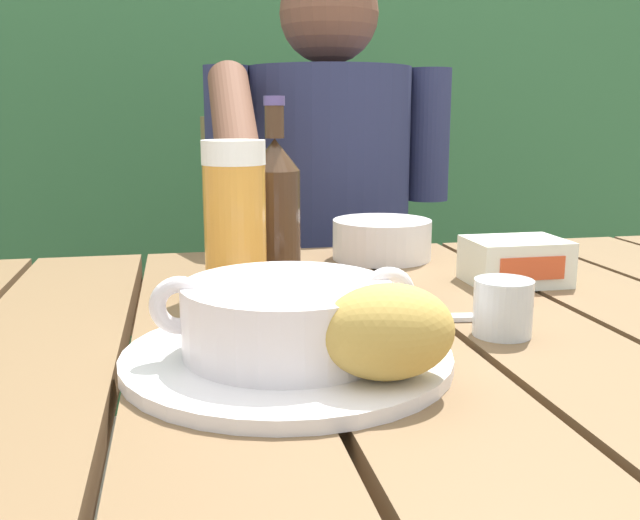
{
  "coord_description": "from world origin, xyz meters",
  "views": [
    {
      "loc": [
        -0.19,
        -0.7,
        0.94
      ],
      "look_at": [
        -0.05,
        -0.02,
        0.79
      ],
      "focal_mm": 39.73,
      "sensor_mm": 36.0,
      "label": 1
    }
  ],
  "objects_px": {
    "bread_roll": "(388,332)",
    "butter_tub": "(515,261)",
    "beer_bottle": "(275,205)",
    "diner_bowl": "(382,239)",
    "chair_near_diner": "(314,319)",
    "serving_plate": "(287,357)",
    "beer_glass": "(235,218)",
    "water_glass_small": "(503,307)",
    "table_knife": "(400,318)",
    "person_eating": "(331,223)",
    "soup_bowl": "(287,315)"
  },
  "relations": [
    {
      "from": "bread_roll",
      "to": "beer_bottle",
      "type": "bearing_deg",
      "value": 94.29
    },
    {
      "from": "chair_near_diner",
      "to": "butter_tub",
      "type": "bearing_deg",
      "value": -80.28
    },
    {
      "from": "beer_glass",
      "to": "table_knife",
      "type": "xyz_separation_m",
      "value": [
        0.16,
        -0.15,
        -0.09
      ]
    },
    {
      "from": "chair_near_diner",
      "to": "beer_glass",
      "type": "distance_m",
      "value": 0.82
    },
    {
      "from": "water_glass_small",
      "to": "serving_plate",
      "type": "bearing_deg",
      "value": -169.65
    },
    {
      "from": "beer_bottle",
      "to": "serving_plate",
      "type": "bearing_deg",
      "value": -96.26
    },
    {
      "from": "chair_near_diner",
      "to": "butter_tub",
      "type": "relative_size",
      "value": 7.67
    },
    {
      "from": "serving_plate",
      "to": "water_glass_small",
      "type": "bearing_deg",
      "value": 10.35
    },
    {
      "from": "soup_bowl",
      "to": "beer_glass",
      "type": "height_order",
      "value": "beer_glass"
    },
    {
      "from": "person_eating",
      "to": "beer_glass",
      "type": "distance_m",
      "value": 0.56
    },
    {
      "from": "serving_plate",
      "to": "butter_tub",
      "type": "distance_m",
      "value": 0.41
    },
    {
      "from": "person_eating",
      "to": "table_knife",
      "type": "distance_m",
      "value": 0.67
    },
    {
      "from": "bread_roll",
      "to": "water_glass_small",
      "type": "bearing_deg",
      "value": 37.62
    },
    {
      "from": "chair_near_diner",
      "to": "water_glass_small",
      "type": "distance_m",
      "value": 0.96
    },
    {
      "from": "chair_near_diner",
      "to": "water_glass_small",
      "type": "height_order",
      "value": "chair_near_diner"
    },
    {
      "from": "table_knife",
      "to": "person_eating",
      "type": "bearing_deg",
      "value": 84.02
    },
    {
      "from": "bread_roll",
      "to": "chair_near_diner",
      "type": "bearing_deg",
      "value": 82.24
    },
    {
      "from": "bread_roll",
      "to": "beer_bottle",
      "type": "height_order",
      "value": "beer_bottle"
    },
    {
      "from": "beer_glass",
      "to": "water_glass_small",
      "type": "distance_m",
      "value": 0.33
    },
    {
      "from": "butter_tub",
      "to": "chair_near_diner",
      "type": "bearing_deg",
      "value": 99.72
    },
    {
      "from": "water_glass_small",
      "to": "table_knife",
      "type": "height_order",
      "value": "water_glass_small"
    },
    {
      "from": "beer_glass",
      "to": "beer_bottle",
      "type": "height_order",
      "value": "beer_bottle"
    },
    {
      "from": "bread_roll",
      "to": "water_glass_small",
      "type": "xyz_separation_m",
      "value": [
        0.15,
        0.12,
        -0.02
      ]
    },
    {
      "from": "beer_bottle",
      "to": "diner_bowl",
      "type": "relative_size",
      "value": 1.6
    },
    {
      "from": "soup_bowl",
      "to": "beer_glass",
      "type": "bearing_deg",
      "value": 95.0
    },
    {
      "from": "chair_near_diner",
      "to": "water_glass_small",
      "type": "xyz_separation_m",
      "value": [
        0.01,
        -0.92,
        0.28
      ]
    },
    {
      "from": "person_eating",
      "to": "diner_bowl",
      "type": "bearing_deg",
      "value": -89.52
    },
    {
      "from": "beer_glass",
      "to": "diner_bowl",
      "type": "relative_size",
      "value": 1.25
    },
    {
      "from": "beer_bottle",
      "to": "butter_tub",
      "type": "distance_m",
      "value": 0.32
    },
    {
      "from": "beer_glass",
      "to": "butter_tub",
      "type": "bearing_deg",
      "value": -2.86
    },
    {
      "from": "soup_bowl",
      "to": "bread_roll",
      "type": "distance_m",
      "value": 0.1
    },
    {
      "from": "beer_bottle",
      "to": "water_glass_small",
      "type": "height_order",
      "value": "beer_bottle"
    },
    {
      "from": "butter_tub",
      "to": "diner_bowl",
      "type": "height_order",
      "value": "diner_bowl"
    },
    {
      "from": "person_eating",
      "to": "butter_tub",
      "type": "distance_m",
      "value": 0.54
    },
    {
      "from": "bread_roll",
      "to": "butter_tub",
      "type": "bearing_deg",
      "value": 50.08
    },
    {
      "from": "bread_roll",
      "to": "butter_tub",
      "type": "relative_size",
      "value": 0.88
    },
    {
      "from": "table_knife",
      "to": "butter_tub",
      "type": "bearing_deg",
      "value": 34.76
    },
    {
      "from": "butter_tub",
      "to": "bread_roll",
      "type": "bearing_deg",
      "value": -129.92
    },
    {
      "from": "person_eating",
      "to": "bread_roll",
      "type": "bearing_deg",
      "value": -99.33
    },
    {
      "from": "butter_tub",
      "to": "beer_glass",
      "type": "bearing_deg",
      "value": 177.14
    },
    {
      "from": "beer_bottle",
      "to": "butter_tub",
      "type": "height_order",
      "value": "beer_bottle"
    },
    {
      "from": "beer_bottle",
      "to": "diner_bowl",
      "type": "distance_m",
      "value": 0.21
    },
    {
      "from": "serving_plate",
      "to": "diner_bowl",
      "type": "height_order",
      "value": "diner_bowl"
    },
    {
      "from": "butter_tub",
      "to": "diner_bowl",
      "type": "xyz_separation_m",
      "value": [
        -0.12,
        0.18,
        0.0
      ]
    },
    {
      "from": "soup_bowl",
      "to": "diner_bowl",
      "type": "distance_m",
      "value": 0.47
    },
    {
      "from": "soup_bowl",
      "to": "diner_bowl",
      "type": "height_order",
      "value": "soup_bowl"
    },
    {
      "from": "beer_bottle",
      "to": "diner_bowl",
      "type": "height_order",
      "value": "beer_bottle"
    },
    {
      "from": "beer_glass",
      "to": "water_glass_small",
      "type": "bearing_deg",
      "value": -41.77
    },
    {
      "from": "person_eating",
      "to": "butter_tub",
      "type": "bearing_deg",
      "value": -76.51
    },
    {
      "from": "beer_glass",
      "to": "beer_bottle",
      "type": "xyz_separation_m",
      "value": [
        0.06,
        0.07,
        0.0
      ]
    }
  ]
}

